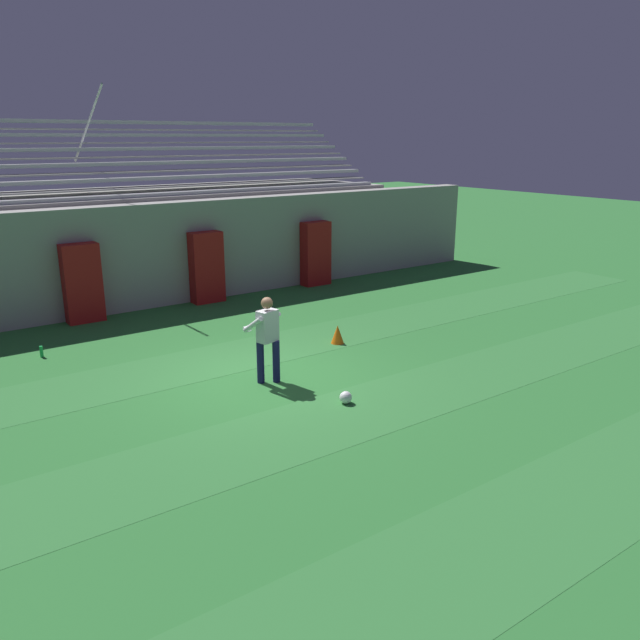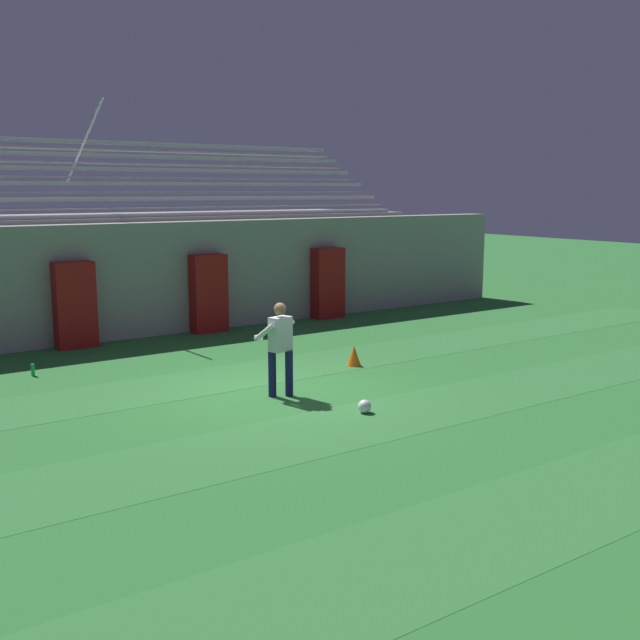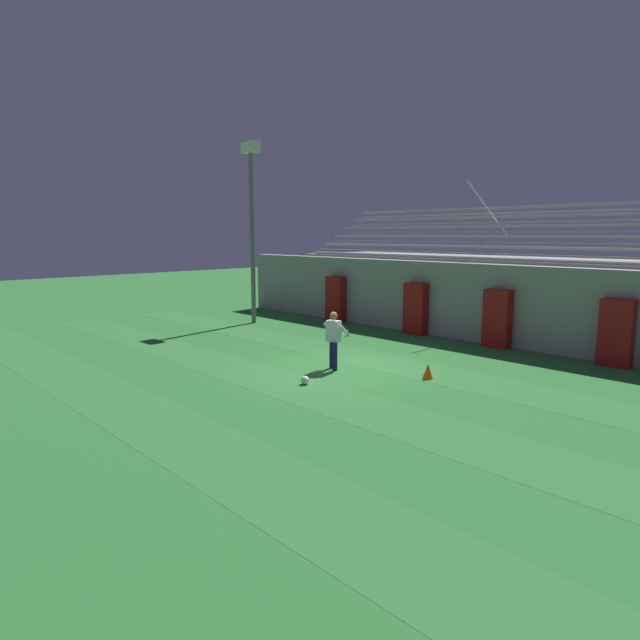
{
  "view_description": "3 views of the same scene",
  "coord_description": "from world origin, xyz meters",
  "px_view_note": "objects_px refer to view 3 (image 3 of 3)",
  "views": [
    {
      "loc": [
        -5.65,
        -9.84,
        4.49
      ],
      "look_at": [
        0.74,
        -0.86,
        1.25
      ],
      "focal_mm": 35.0,
      "sensor_mm": 36.0,
      "label": 1
    },
    {
      "loc": [
        -6.77,
        -11.11,
        3.6
      ],
      "look_at": [
        0.87,
        -0.17,
        1.27
      ],
      "focal_mm": 42.0,
      "sensor_mm": 36.0,
      "label": 2
    },
    {
      "loc": [
        10.45,
        -10.86,
        3.83
      ],
      "look_at": [
        -0.22,
        -0.6,
        1.45
      ],
      "focal_mm": 30.0,
      "sensor_mm": 36.0,
      "label": 3
    }
  ],
  "objects_px": {
    "soccer_ball": "(305,380)",
    "water_bottle": "(348,333)",
    "traffic_cone": "(428,371)",
    "padding_pillar_gate_left": "(416,309)",
    "padding_pillar_far_right": "(616,333)",
    "padding_pillar_far_left": "(336,299)",
    "goalkeeper": "(334,337)",
    "padding_pillar_gate_right": "(497,319)",
    "floodlight_pole": "(252,210)"
  },
  "relations": [
    {
      "from": "floodlight_pole",
      "to": "padding_pillar_gate_right",
      "type": "bearing_deg",
      "value": 16.27
    },
    {
      "from": "goalkeeper",
      "to": "padding_pillar_gate_right",
      "type": "bearing_deg",
      "value": 74.42
    },
    {
      "from": "padding_pillar_gate_right",
      "to": "soccer_ball",
      "type": "relative_size",
      "value": 9.01
    },
    {
      "from": "padding_pillar_far_left",
      "to": "padding_pillar_far_right",
      "type": "xyz_separation_m",
      "value": [
        11.44,
        0.0,
        0.0
      ]
    },
    {
      "from": "padding_pillar_gate_left",
      "to": "goalkeeper",
      "type": "height_order",
      "value": "padding_pillar_gate_left"
    },
    {
      "from": "traffic_cone",
      "to": "padding_pillar_gate_left",
      "type": "bearing_deg",
      "value": 129.09
    },
    {
      "from": "padding_pillar_far_left",
      "to": "padding_pillar_far_right",
      "type": "height_order",
      "value": "same"
    },
    {
      "from": "padding_pillar_far_right",
      "to": "soccer_ball",
      "type": "height_order",
      "value": "padding_pillar_far_right"
    },
    {
      "from": "traffic_cone",
      "to": "water_bottle",
      "type": "bearing_deg",
      "value": 152.83
    },
    {
      "from": "padding_pillar_gate_right",
      "to": "traffic_cone",
      "type": "relative_size",
      "value": 4.72
    },
    {
      "from": "padding_pillar_far_right",
      "to": "soccer_ball",
      "type": "distance_m",
      "value": 9.26
    },
    {
      "from": "padding_pillar_far_right",
      "to": "goalkeeper",
      "type": "xyz_separation_m",
      "value": [
        -5.45,
        -6.18,
        -0.04
      ]
    },
    {
      "from": "padding_pillar_gate_right",
      "to": "padding_pillar_far_left",
      "type": "bearing_deg",
      "value": 180.0
    },
    {
      "from": "padding_pillar_gate_left",
      "to": "padding_pillar_far_left",
      "type": "height_order",
      "value": "same"
    },
    {
      "from": "soccer_ball",
      "to": "traffic_cone",
      "type": "relative_size",
      "value": 0.52
    },
    {
      "from": "padding_pillar_far_left",
      "to": "floodlight_pole",
      "type": "distance_m",
      "value": 5.3
    },
    {
      "from": "padding_pillar_far_right",
      "to": "traffic_cone",
      "type": "xyz_separation_m",
      "value": [
        -2.97,
        -5.1,
        -0.78
      ]
    },
    {
      "from": "floodlight_pole",
      "to": "traffic_cone",
      "type": "distance_m",
      "value": 11.82
    },
    {
      "from": "goalkeeper",
      "to": "water_bottle",
      "type": "height_order",
      "value": "goalkeeper"
    },
    {
      "from": "padding_pillar_gate_right",
      "to": "floodlight_pole",
      "type": "xyz_separation_m",
      "value": [
        -9.89,
        -2.89,
        3.87
      ]
    },
    {
      "from": "soccer_ball",
      "to": "water_bottle",
      "type": "height_order",
      "value": "water_bottle"
    },
    {
      "from": "floodlight_pole",
      "to": "padding_pillar_gate_left",
      "type": "bearing_deg",
      "value": 23.94
    },
    {
      "from": "goalkeeper",
      "to": "padding_pillar_far_right",
      "type": "bearing_deg",
      "value": 48.61
    },
    {
      "from": "padding_pillar_gate_left",
      "to": "goalkeeper",
      "type": "relative_size",
      "value": 1.19
    },
    {
      "from": "padding_pillar_gate_right",
      "to": "traffic_cone",
      "type": "distance_m",
      "value": 5.21
    },
    {
      "from": "traffic_cone",
      "to": "soccer_ball",
      "type": "bearing_deg",
      "value": -124.5
    },
    {
      "from": "padding_pillar_gate_left",
      "to": "goalkeeper",
      "type": "distance_m",
      "value": 6.4
    },
    {
      "from": "floodlight_pole",
      "to": "water_bottle",
      "type": "height_order",
      "value": "floodlight_pole"
    },
    {
      "from": "padding_pillar_gate_left",
      "to": "soccer_ball",
      "type": "distance_m",
      "value": 8.2
    },
    {
      "from": "soccer_ball",
      "to": "water_bottle",
      "type": "xyz_separation_m",
      "value": [
        -3.79,
        5.65,
        0.01
      ]
    },
    {
      "from": "padding_pillar_far_right",
      "to": "water_bottle",
      "type": "xyz_separation_m",
      "value": [
        -8.65,
        -2.18,
        -0.87
      ]
    },
    {
      "from": "padding_pillar_gate_left",
      "to": "traffic_cone",
      "type": "bearing_deg",
      "value": -50.91
    },
    {
      "from": "padding_pillar_gate_left",
      "to": "floodlight_pole",
      "type": "height_order",
      "value": "floodlight_pole"
    },
    {
      "from": "traffic_cone",
      "to": "water_bottle",
      "type": "relative_size",
      "value": 1.75
    },
    {
      "from": "padding_pillar_gate_left",
      "to": "water_bottle",
      "type": "relative_size",
      "value": 8.26
    },
    {
      "from": "padding_pillar_far_right",
      "to": "soccer_ball",
      "type": "xyz_separation_m",
      "value": [
        -4.86,
        -7.83,
        -0.88
      ]
    },
    {
      "from": "floodlight_pole",
      "to": "water_bottle",
      "type": "bearing_deg",
      "value": 8.07
    },
    {
      "from": "water_bottle",
      "to": "padding_pillar_gate_left",
      "type": "bearing_deg",
      "value": 54.9
    },
    {
      "from": "traffic_cone",
      "to": "water_bottle",
      "type": "height_order",
      "value": "traffic_cone"
    },
    {
      "from": "padding_pillar_far_right",
      "to": "padding_pillar_far_left",
      "type": "bearing_deg",
      "value": 180.0
    },
    {
      "from": "goalkeeper",
      "to": "traffic_cone",
      "type": "xyz_separation_m",
      "value": [
        2.48,
        1.09,
        -0.74
      ]
    },
    {
      "from": "padding_pillar_gate_left",
      "to": "padding_pillar_far_right",
      "type": "height_order",
      "value": "same"
    },
    {
      "from": "padding_pillar_gate_right",
      "to": "soccer_ball",
      "type": "bearing_deg",
      "value": -98.21
    },
    {
      "from": "padding_pillar_gate_left",
      "to": "floodlight_pole",
      "type": "relative_size",
      "value": 0.26
    },
    {
      "from": "padding_pillar_gate_right",
      "to": "goalkeeper",
      "type": "xyz_separation_m",
      "value": [
        -1.72,
        -6.18,
        -0.04
      ]
    },
    {
      "from": "padding_pillar_far_left",
      "to": "soccer_ball",
      "type": "height_order",
      "value": "padding_pillar_far_left"
    },
    {
      "from": "floodlight_pole",
      "to": "traffic_cone",
      "type": "xyz_separation_m",
      "value": [
        10.64,
        -2.21,
        -4.65
      ]
    },
    {
      "from": "goalkeeper",
      "to": "traffic_cone",
      "type": "distance_m",
      "value": 2.8
    },
    {
      "from": "padding_pillar_gate_right",
      "to": "water_bottle",
      "type": "xyz_separation_m",
      "value": [
        -4.92,
        -2.18,
        -0.87
      ]
    },
    {
      "from": "goalkeeper",
      "to": "padding_pillar_gate_left",
      "type": "bearing_deg",
      "value": 105.06
    }
  ]
}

